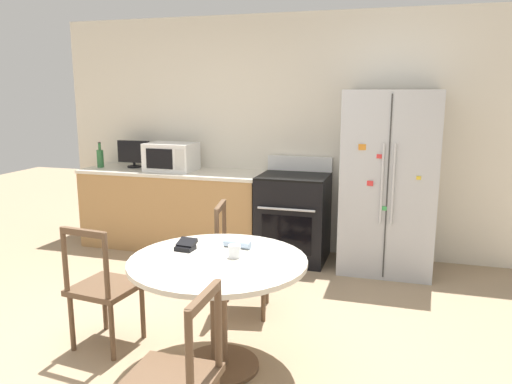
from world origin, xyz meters
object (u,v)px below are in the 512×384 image
(candle_glass, at_px, (234,252))
(microwave, at_px, (171,157))
(dining_chair_far, at_px, (240,260))
(counter_bottle, at_px, (100,158))
(wallet, at_px, (186,246))
(dining_chair_near, at_px, (175,382))
(refrigerator, at_px, (389,182))
(countertop_tv, at_px, (134,153))
(oven_range, at_px, (293,217))
(dining_chair_left, at_px, (103,288))

(candle_glass, bearing_deg, microwave, 124.40)
(dining_chair_far, distance_m, candle_glass, 0.90)
(counter_bottle, height_order, wallet, counter_bottle)
(dining_chair_near, height_order, candle_glass, dining_chair_near)
(refrigerator, relative_size, wallet, 13.25)
(countertop_tv, bearing_deg, counter_bottle, -164.61)
(refrigerator, xyz_separation_m, countertop_tv, (-2.91, 0.13, 0.17))
(refrigerator, distance_m, oven_range, 1.05)
(countertop_tv, bearing_deg, dining_chair_left, -65.10)
(countertop_tv, bearing_deg, dining_chair_far, -39.57)
(counter_bottle, bearing_deg, countertop_tv, 15.39)
(countertop_tv, xyz_separation_m, dining_chair_far, (1.81, -1.50, -0.64))
(countertop_tv, height_order, dining_chair_near, countertop_tv)
(candle_glass, bearing_deg, countertop_tv, 131.61)
(dining_chair_far, bearing_deg, counter_bottle, -133.19)
(counter_bottle, height_order, candle_glass, counter_bottle)
(refrigerator, height_order, candle_glass, refrigerator)
(oven_range, bearing_deg, microwave, 179.16)
(countertop_tv, distance_m, dining_chair_near, 3.88)
(dining_chair_far, bearing_deg, dining_chair_left, -52.52)
(dining_chair_left, relative_size, wallet, 6.65)
(countertop_tv, height_order, counter_bottle, countertop_tv)
(counter_bottle, bearing_deg, refrigerator, -0.42)
(dining_chair_far, distance_m, dining_chair_near, 1.74)
(oven_range, relative_size, wallet, 7.96)
(refrigerator, relative_size, oven_range, 1.66)
(dining_chair_left, bearing_deg, oven_range, 74.86)
(counter_bottle, bearing_deg, dining_chair_near, -51.91)
(dining_chair_left, xyz_separation_m, dining_chair_far, (0.73, 0.82, 0.00))
(wallet, bearing_deg, oven_range, 82.92)
(dining_chair_left, distance_m, dining_chair_far, 1.10)
(microwave, relative_size, dining_chair_left, 0.60)
(dining_chair_far, relative_size, wallet, 6.65)
(counter_bottle, distance_m, wallet, 2.98)
(oven_range, bearing_deg, candle_glass, -87.49)
(dining_chair_far, height_order, candle_glass, dining_chair_far)
(microwave, xyz_separation_m, wallet, (1.16, -2.15, -0.28))
(refrigerator, bearing_deg, candle_glass, -111.81)
(microwave, relative_size, wallet, 4.01)
(dining_chair_left, height_order, dining_chair_near, same)
(refrigerator, height_order, dining_chair_left, refrigerator)
(microwave, distance_m, counter_bottle, 0.91)
(counter_bottle, relative_size, wallet, 2.19)
(candle_glass, height_order, wallet, candle_glass)
(oven_range, height_order, countertop_tv, countertop_tv)
(wallet, bearing_deg, dining_chair_far, 79.77)
(oven_range, xyz_separation_m, microwave, (-1.42, 0.02, 0.59))
(dining_chair_left, bearing_deg, dining_chair_far, 54.50)
(microwave, relative_size, dining_chair_near, 0.60)
(counter_bottle, relative_size, dining_chair_left, 0.33)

